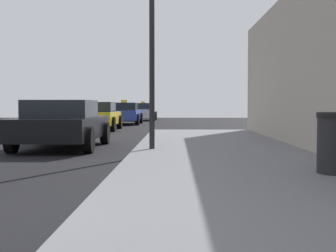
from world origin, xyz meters
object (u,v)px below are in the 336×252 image
(car_black, at_px, (63,124))
(car_yellow, at_px, (97,116))
(car_silver, at_px, (142,112))
(street_lamp, at_px, (152,21))
(car_green, at_px, (143,110))
(car_blue, at_px, (124,113))

(car_black, bearing_deg, car_yellow, 93.50)
(car_silver, bearing_deg, street_lamp, -85.64)
(car_silver, bearing_deg, car_yellow, -94.39)
(car_yellow, bearing_deg, car_green, 88.30)
(street_lamp, xyz_separation_m, car_green, (-2.36, 33.22, -2.39))
(car_blue, xyz_separation_m, car_silver, (0.53, 7.37, 0.00))
(car_silver, distance_m, car_green, 7.95)
(car_silver, bearing_deg, car_black, -91.26)
(car_black, xyz_separation_m, car_blue, (-0.02, 16.14, 0.00))
(car_yellow, bearing_deg, car_black, -86.50)
(street_lamp, height_order, car_yellow, street_lamp)
(car_blue, bearing_deg, car_silver, 85.88)
(street_lamp, height_order, car_green, street_lamp)
(car_black, relative_size, car_yellow, 1.07)
(street_lamp, distance_m, car_blue, 18.24)
(car_black, bearing_deg, car_blue, 90.06)
(street_lamp, xyz_separation_m, car_black, (-2.44, 1.78, -2.39))
(car_black, distance_m, car_blue, 16.14)
(car_black, height_order, car_yellow, same)
(street_lamp, height_order, car_silver, street_lamp)
(street_lamp, relative_size, car_silver, 0.95)
(car_blue, height_order, car_silver, car_blue)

